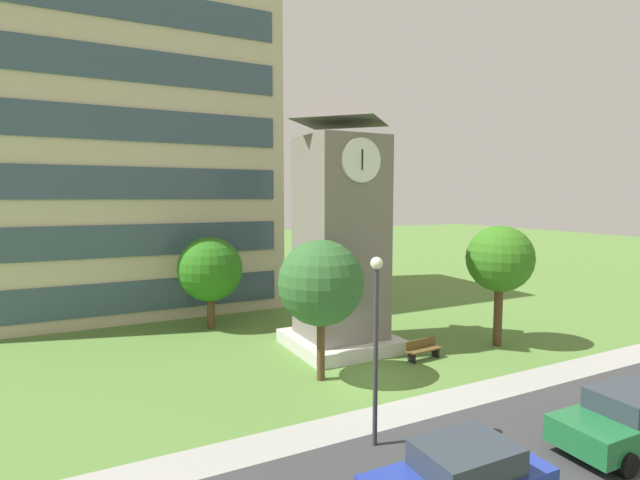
# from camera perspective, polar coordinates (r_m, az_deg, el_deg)

# --- Properties ---
(ground_plane) EXTENTS (160.00, 160.00, 0.00)m
(ground_plane) POSITION_cam_1_polar(r_m,az_deg,el_deg) (19.91, 4.95, -16.17)
(ground_plane) COLOR #567F38
(street_asphalt) EXTENTS (120.00, 7.20, 0.01)m
(street_asphalt) POSITION_cam_1_polar(r_m,az_deg,el_deg) (14.65, 22.37, -24.87)
(street_asphalt) COLOR #38383A
(street_asphalt) RESTS_ON ground
(kerb_strip) EXTENTS (120.00, 1.60, 0.01)m
(kerb_strip) POSITION_cam_1_polar(r_m,az_deg,el_deg) (17.49, 10.77, -19.37)
(kerb_strip) COLOR #9E9E99
(kerb_strip) RESTS_ON ground
(office_building) EXTENTS (18.71, 10.81, 25.60)m
(office_building) POSITION_cam_1_polar(r_m,az_deg,el_deg) (34.28, -23.16, 14.14)
(office_building) COLOR beige
(office_building) RESTS_ON ground
(clock_tower) EXTENTS (4.74, 4.74, 11.96)m
(clock_tower) POSITION_cam_1_polar(r_m,az_deg,el_deg) (22.51, 2.49, 0.51)
(clock_tower) COLOR slate
(clock_tower) RESTS_ON ground
(park_bench) EXTENTS (1.83, 0.63, 0.88)m
(park_bench) POSITION_cam_1_polar(r_m,az_deg,el_deg) (22.25, 12.23, -12.67)
(park_bench) COLOR brown
(park_bench) RESTS_ON ground
(street_lamp) EXTENTS (0.36, 0.36, 5.56)m
(street_lamp) POSITION_cam_1_polar(r_m,az_deg,el_deg) (13.94, 6.72, -10.57)
(street_lamp) COLOR #333338
(street_lamp) RESTS_ON ground
(tree_near_tower) EXTENTS (3.52, 3.52, 5.06)m
(tree_near_tower) POSITION_cam_1_polar(r_m,az_deg,el_deg) (26.70, -13.05, -3.46)
(tree_near_tower) COLOR #513823
(tree_near_tower) RESTS_ON ground
(tree_streetside) EXTENTS (3.20, 3.20, 5.88)m
(tree_streetside) POSITION_cam_1_polar(r_m,az_deg,el_deg) (24.49, 20.77, -2.19)
(tree_streetside) COLOR #513823
(tree_streetside) RESTS_ON ground
(tree_by_building) EXTENTS (3.38, 3.38, 5.60)m
(tree_by_building) POSITION_cam_1_polar(r_m,az_deg,el_deg) (18.59, 0.10, -5.19)
(tree_by_building) COLOR #513823
(tree_by_building) RESTS_ON ground
(parked_car_green) EXTENTS (4.73, 2.12, 1.69)m
(parked_car_green) POSITION_cam_1_polar(r_m,az_deg,el_deg) (17.20, 33.07, -17.48)
(parked_car_green) COLOR #1E6B38
(parked_car_green) RESTS_ON ground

